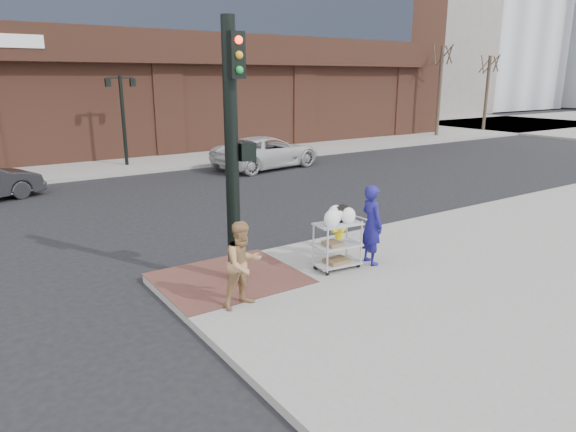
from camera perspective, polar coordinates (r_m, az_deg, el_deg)
ground at (r=10.13m, az=-1.16°, el=-8.57°), size 220.00×220.00×0.00m
sidewalk_far at (r=43.67m, az=-10.37°, el=9.65°), size 65.00×36.00×0.15m
brick_curb_ramp at (r=10.51m, az=-6.62°, el=-6.84°), size 2.80×2.40×0.01m
filler_block at (r=64.41m, az=11.09°, el=19.27°), size 14.00×20.00×18.00m
bare_tree_a at (r=37.91m, az=16.85°, el=17.85°), size 1.80×1.80×7.20m
bare_tree_b at (r=42.94m, az=21.58°, el=16.43°), size 1.80×1.80×6.70m
lamp_post at (r=24.85m, az=-17.90°, el=11.08°), size 1.32×0.22×4.00m
traffic_signal_pole at (r=9.78m, az=-6.10°, el=7.76°), size 0.61×0.51×5.00m
woman_blue at (r=11.14m, az=9.28°, el=-0.96°), size 0.52×0.70×1.74m
pedestrian_tan at (r=9.01m, az=-5.01°, el=-5.37°), size 0.83×0.69×1.55m
minivan_white at (r=23.93m, az=-2.34°, el=7.11°), size 5.60×3.25×1.47m
utility_cart at (r=10.81m, az=5.53°, el=-2.77°), size 1.03×0.65×1.35m
fire_hydrant at (r=12.15m, az=5.71°, el=-1.63°), size 0.40×0.28×0.85m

